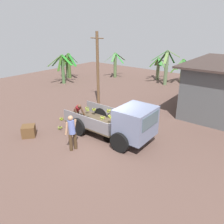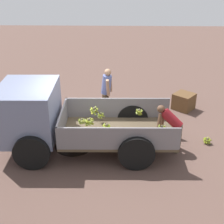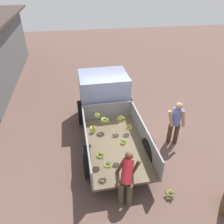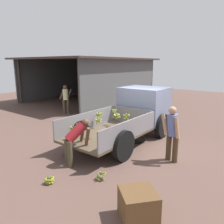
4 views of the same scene
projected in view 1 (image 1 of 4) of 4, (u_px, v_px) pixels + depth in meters
name	position (u px, v px, depth m)	size (l,w,h in m)	color
ground	(107.00, 139.00, 11.36)	(36.00, 36.00, 0.00)	brown
mud_patch_0	(114.00, 138.00, 11.44)	(1.15, 1.15, 0.01)	black
cargo_truck	(126.00, 123.00, 10.78)	(4.90, 2.24, 1.95)	brown
utility_pole	(98.00, 69.00, 15.55)	(1.16, 0.20, 5.13)	brown
banana_palm_0	(158.00, 68.00, 23.06)	(2.23, 2.45, 2.35)	#5C6B44
banana_palm_1	(182.00, 70.00, 21.97)	(1.98, 2.68, 2.36)	#5F6F46
banana_palm_2	(115.00, 65.00, 24.06)	(2.28, 2.77, 2.70)	#516A3E
banana_palm_3	(63.00, 68.00, 21.50)	(2.86, 2.56, 2.83)	#486B3D
banana_palm_4	(67.00, 66.00, 23.95)	(2.35, 2.20, 2.46)	#475C37
banana_palm_5	(166.00, 67.00, 20.86)	(2.46, 1.94, 3.30)	#5E764E
banana_palm_6	(69.00, 65.00, 23.70)	(2.25, 1.92, 2.68)	#45622D
person_foreground_visitor	(72.00, 131.00, 10.12)	(0.44, 0.67, 1.72)	#45321F
person_worker_loading	(78.00, 111.00, 12.84)	(0.81, 0.71, 1.34)	#46402C
person_bystander_near_shed	(183.00, 100.00, 14.33)	(0.64, 0.62, 1.70)	#4A3B2F
banana_bunch_on_ground_0	(60.00, 127.00, 12.35)	(0.28, 0.28, 0.22)	#443D2C
banana_bunch_on_ground_1	(61.00, 119.00, 13.55)	(0.24, 0.25, 0.20)	brown
wooden_crate_0	(29.00, 131.00, 11.57)	(0.66, 0.66, 0.60)	brown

